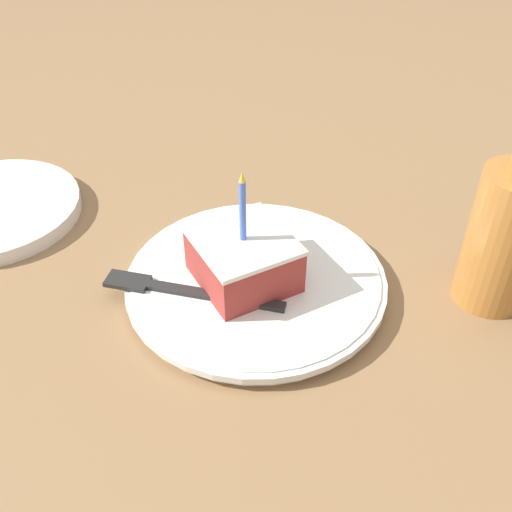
% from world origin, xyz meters
% --- Properties ---
extents(ground_plane, '(2.40, 2.40, 0.04)m').
position_xyz_m(ground_plane, '(0.00, 0.00, -0.02)').
color(ground_plane, olive).
rests_on(ground_plane, ground).
extents(plate, '(0.27, 0.27, 0.02)m').
position_xyz_m(plate, '(-0.01, -0.03, 0.01)').
color(plate, white).
rests_on(plate, ground_plane).
extents(cake_slice, '(0.09, 0.10, 0.13)m').
position_xyz_m(cake_slice, '(-0.02, -0.03, 0.05)').
color(cake_slice, '#99332D').
rests_on(cake_slice, plate).
extents(fork, '(0.15, 0.14, 0.00)m').
position_xyz_m(fork, '(-0.09, -0.02, 0.02)').
color(fork, '#262626').
rests_on(fork, plate).
extents(bottle, '(0.07, 0.07, 0.20)m').
position_xyz_m(bottle, '(0.20, -0.15, 0.08)').
color(bottle, '#B27233').
rests_on(bottle, ground_plane).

